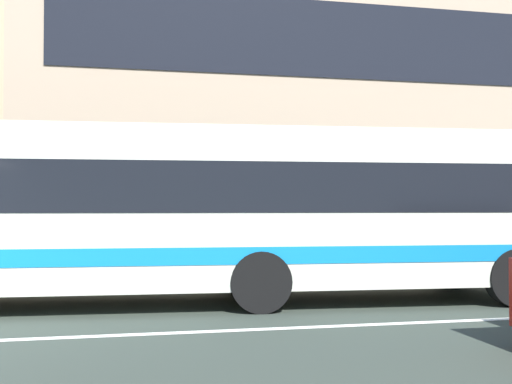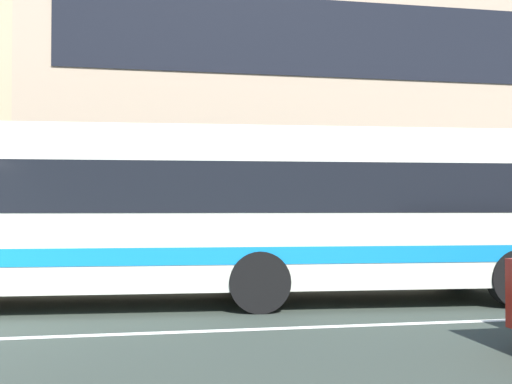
{
  "view_description": "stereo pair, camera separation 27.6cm",
  "coord_description": "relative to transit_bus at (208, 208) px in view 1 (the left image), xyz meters",
  "views": [
    {
      "loc": [
        3.45,
        -8.48,
        1.73
      ],
      "look_at": [
        5.67,
        2.03,
        1.97
      ],
      "focal_mm": 43.35,
      "sensor_mm": 36.0,
      "label": 1
    },
    {
      "loc": [
        3.72,
        -8.54,
        1.73
      ],
      "look_at": [
        5.67,
        2.03,
        1.97
      ],
      "focal_mm": 43.35,
      "sensor_mm": 36.0,
      "label": 2
    }
  ],
  "objects": [
    {
      "name": "transit_bus",
      "position": [
        0.0,
        0.0,
        0.0
      ],
      "size": [
        12.54,
        3.34,
        3.06
      ],
      "color": "beige",
      "rests_on": "ground_plane"
    },
    {
      "name": "apartment_block_right",
      "position": [
        8.27,
        10.96,
        4.16
      ],
      "size": [
        25.98,
        8.37,
        11.71
      ],
      "color": "tan",
      "rests_on": "ground_plane"
    }
  ]
}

